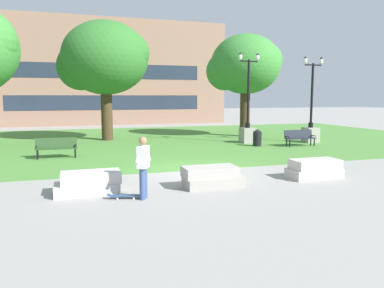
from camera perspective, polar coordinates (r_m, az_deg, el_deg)
ground_plane at (r=14.18m, az=0.22°, el=-4.06°), size 140.00×140.00×0.00m
grass_lawn at (r=23.79m, az=-7.17°, el=0.50°), size 40.00×20.00×0.02m
concrete_block_center at (r=11.20m, az=-15.44°, el=-5.77°), size 1.84×0.90×0.64m
concrete_block_left at (r=11.62m, az=3.01°, el=-5.05°), size 1.85×0.90×0.64m
concrete_block_right at (r=13.55m, az=18.17°, el=-3.64°), size 1.80×0.90×0.64m
person_skateboarder at (r=10.21m, az=-7.45°, el=-3.03°), size 0.54×0.53×1.71m
skateboard at (r=10.49m, az=-10.03°, el=-7.74°), size 1.04×0.43×0.14m
park_bench_near_left at (r=17.98m, az=-19.96°, el=-0.35°), size 1.81×0.57×0.90m
park_bench_near_right at (r=21.82m, az=16.07°, el=1.06°), size 1.81×0.57×0.90m
lamp_post_center at (r=22.67m, az=8.48°, el=2.89°), size 1.32×0.80×5.32m
lamp_post_left at (r=23.74m, az=17.64°, el=2.73°), size 1.32×0.80×5.12m
tree_far_left at (r=26.50m, az=8.05°, el=11.78°), size 5.03×4.79×7.01m
tree_near_left at (r=24.54m, az=-13.24°, el=12.47°), size 5.64×5.37×7.44m
trash_bin at (r=21.26m, az=9.91°, el=0.99°), size 0.49×0.49×0.96m
building_facade_distant at (r=37.95m, az=-12.94°, el=10.65°), size 24.44×1.03×10.33m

